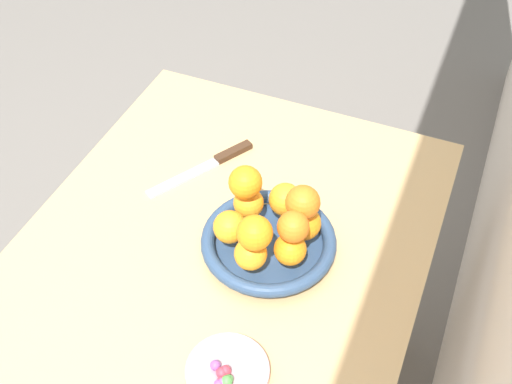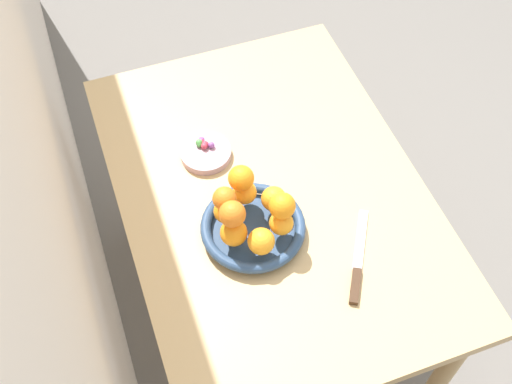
% 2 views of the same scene
% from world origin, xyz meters
% --- Properties ---
extents(dining_table, '(1.10, 0.76, 0.74)m').
position_xyz_m(dining_table, '(0.00, 0.00, 0.65)').
color(dining_table, tan).
rests_on(dining_table, ground_plane).
extents(fruit_bowl, '(0.26, 0.26, 0.04)m').
position_xyz_m(fruit_bowl, '(-0.10, 0.09, 0.76)').
color(fruit_bowl, navy).
rests_on(fruit_bowl, dining_table).
extents(candy_dish, '(0.14, 0.14, 0.02)m').
position_xyz_m(candy_dish, '(0.17, 0.12, 0.75)').
color(candy_dish, '#B28C99').
rests_on(candy_dish, dining_table).
extents(orange_0, '(0.06, 0.06, 0.06)m').
position_xyz_m(orange_0, '(-0.13, 0.14, 0.81)').
color(orange_0, orange).
rests_on(orange_0, fruit_bowl).
extents(orange_1, '(0.06, 0.06, 0.06)m').
position_xyz_m(orange_1, '(-0.18, 0.09, 0.81)').
color(orange_1, orange).
rests_on(orange_1, fruit_bowl).
extents(orange_2, '(0.06, 0.06, 0.06)m').
position_xyz_m(orange_2, '(-0.14, 0.03, 0.81)').
color(orange_2, orange).
rests_on(orange_2, fruit_bowl).
extents(orange_3, '(0.06, 0.06, 0.06)m').
position_xyz_m(orange_3, '(-0.07, 0.02, 0.81)').
color(orange_3, orange).
rests_on(orange_3, fruit_bowl).
extents(orange_4, '(0.06, 0.06, 0.06)m').
position_xyz_m(orange_4, '(-0.03, 0.08, 0.81)').
color(orange_4, orange).
rests_on(orange_4, fruit_bowl).
extents(orange_5, '(0.06, 0.06, 0.06)m').
position_xyz_m(orange_5, '(-0.07, 0.14, 0.81)').
color(orange_5, orange).
rests_on(orange_5, fruit_bowl).
extents(orange_6, '(0.06, 0.06, 0.06)m').
position_xyz_m(orange_6, '(-0.12, 0.14, 0.88)').
color(orange_6, orange).
rests_on(orange_6, orange_0).
extents(orange_7, '(0.06, 0.06, 0.06)m').
position_xyz_m(orange_7, '(-0.03, 0.09, 0.87)').
color(orange_7, orange).
rests_on(orange_7, orange_4).
extents(orange_8, '(0.06, 0.06, 0.06)m').
position_xyz_m(orange_8, '(-0.14, 0.03, 0.87)').
color(orange_8, orange).
rests_on(orange_8, orange_2).
extents(orange_9, '(0.06, 0.06, 0.06)m').
position_xyz_m(orange_9, '(-0.07, 0.14, 0.87)').
color(orange_9, orange).
rests_on(orange_9, orange_5).
extents(candy_ball_1, '(0.02, 0.02, 0.02)m').
position_xyz_m(candy_ball_1, '(0.18, 0.12, 0.77)').
color(candy_ball_1, '#C6384C').
rests_on(candy_ball_1, candy_dish).
extents(candy_ball_2, '(0.02, 0.02, 0.02)m').
position_xyz_m(candy_ball_2, '(0.19, 0.13, 0.77)').
color(candy_ball_2, '#4C9947').
rests_on(candy_ball_2, candy_dish).
extents(candy_ball_3, '(0.02, 0.02, 0.02)m').
position_xyz_m(candy_ball_3, '(0.17, 0.12, 0.77)').
color(candy_ball_3, '#C6384C').
rests_on(candy_ball_3, candy_dish).
extents(candy_ball_4, '(0.02, 0.02, 0.02)m').
position_xyz_m(candy_ball_4, '(0.17, 0.11, 0.77)').
color(candy_ball_4, '#8C4C99').
rests_on(candy_ball_4, candy_dish).
extents(candy_ball_5, '(0.02, 0.02, 0.02)m').
position_xyz_m(candy_ball_5, '(0.18, 0.13, 0.77)').
color(candy_ball_5, '#4C9947').
rests_on(candy_ball_5, candy_dish).
extents(candy_ball_6, '(0.02, 0.02, 0.02)m').
position_xyz_m(candy_ball_6, '(0.19, 0.13, 0.77)').
color(candy_ball_6, '#C6384C').
rests_on(candy_ball_6, candy_dish).
extents(candy_ball_7, '(0.02, 0.02, 0.02)m').
position_xyz_m(candy_ball_7, '(0.19, 0.13, 0.77)').
color(candy_ball_7, '#8C4C99').
rests_on(candy_ball_7, candy_dish).
extents(knife, '(0.23, 0.15, 0.01)m').
position_xyz_m(knife, '(-0.27, -0.12, 0.75)').
color(knife, '#3F2819').
rests_on(knife, dining_table).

